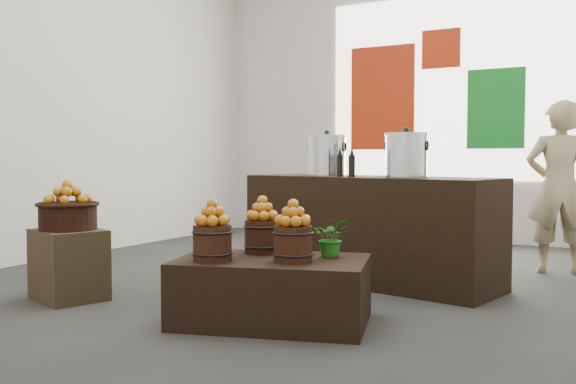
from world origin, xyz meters
The scene contains 23 objects.
ground centered at (0.00, 0.00, 0.00)m, with size 7.00×7.00×0.00m, color #343432.
back_wall centered at (0.00, 3.50, 2.00)m, with size 6.00×0.04×4.00m, color beige.
back_opening centered at (0.30, 3.48, 2.00)m, with size 3.20×0.02×2.40m, color white.
deco_red_left centered at (-0.60, 3.47, 1.90)m, with size 0.90×0.04×1.40m, color #A5270C.
deco_green_right centered at (0.90, 3.47, 1.70)m, with size 0.70×0.04×1.00m, color #127621.
deco_red_upper centered at (0.20, 3.47, 2.50)m, with size 0.50×0.04×0.50m, color #A5270C.
crate centered at (-1.33, -1.39, 0.27)m, with size 0.54×0.44×0.54m, color #503C25.
wicker_basket centered at (-1.33, -1.39, 0.63)m, with size 0.43×0.43×0.19m, color black.
apples_in_basket centered at (-1.33, -1.39, 0.82)m, with size 0.33×0.33×0.18m, color #9C1D05, non-canonical shape.
display_table centered at (0.39, -1.26, 0.21)m, with size 1.23×0.76×0.43m, color black.
apple_bucket_front_left centered at (0.11, -1.52, 0.54)m, with size 0.25×0.25×0.23m, color #391D0F.
apples_in_bucket_front_left centered at (0.11, -1.52, 0.73)m, with size 0.18×0.18×0.17m, color #9C1D05, non-canonical shape.
apple_bucket_front_right centered at (0.57, -1.31, 0.54)m, with size 0.25×0.25×0.23m, color #391D0F.
apples_in_bucket_front_right centered at (0.57, -1.31, 0.73)m, with size 0.18×0.18×0.17m, color #9C1D05, non-canonical shape.
apple_bucket_rear centered at (0.21, -1.08, 0.54)m, with size 0.25×0.25×0.23m, color #391D0F.
apples_in_bucket_rear centered at (0.21, -1.08, 0.73)m, with size 0.18×0.18×0.17m, color #9C1D05, non-canonical shape.
herb_garnish_right centered at (0.71, -1.01, 0.56)m, with size 0.23×0.20×0.26m, color #196916.
herb_garnish_left centered at (-0.10, -1.25, 0.55)m, with size 0.14×0.11×0.26m, color #196916.
counter centered at (0.44, 0.36, 0.46)m, with size 2.25×0.72×0.92m, color black.
stock_pot_left centered at (-0.02, 0.45, 1.10)m, with size 0.35×0.35×0.35m, color silver.
stock_pot_center centered at (0.79, 0.29, 1.10)m, with size 0.35×0.35×0.35m, color silver.
oil_cruets centered at (0.39, 0.14, 1.05)m, with size 0.16×0.06×0.26m, color black, non-canonical shape.
shopper centered at (1.83, 1.60, 0.81)m, with size 0.59×0.39×1.62m, color tan.
Camera 1 is at (2.47, -4.86, 1.08)m, focal length 40.00 mm.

